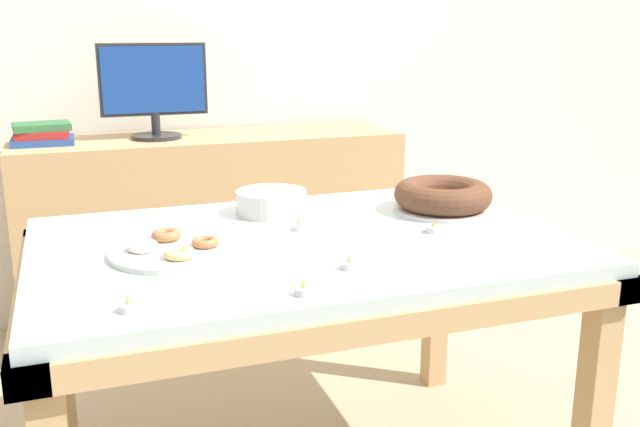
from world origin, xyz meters
The scene contains 13 objects.
wall_back centered at (0.00, 1.52, 1.30)m, with size 8.00×0.10×2.60m, color silver.
dining_table centered at (0.00, 0.00, 0.65)m, with size 1.41×0.95×0.74m.
sideboard centered at (0.00, 1.22, 0.42)m, with size 1.58×0.44×0.84m.
computer_monitor centered at (-0.22, 1.22, 1.03)m, with size 0.42×0.20×0.38m.
book_stack centered at (-0.65, 1.22, 0.88)m, with size 0.23×0.18×0.08m.
cake_chocolate_round centered at (0.49, 0.13, 0.79)m, with size 0.30×0.30×0.09m.
pastry_platter centered at (-0.34, -0.02, 0.75)m, with size 0.32×0.32×0.04m.
plate_stack centered at (-0.01, 0.28, 0.77)m, with size 0.21×0.21×0.07m.
tealight_centre centered at (-0.13, -0.39, 0.75)m, with size 0.04×0.04×0.04m.
tealight_right_edge centered at (0.02, -0.27, 0.75)m, with size 0.04×0.04×0.04m.
tealight_left_edge centered at (0.35, -0.07, 0.75)m, with size 0.04×0.04×0.04m.
tealight_near_front centered at (0.02, 0.08, 0.75)m, with size 0.04×0.04×0.04m.
tealight_near_cakes centered at (-0.48, -0.36, 0.75)m, with size 0.04×0.04×0.04m.
Camera 1 is at (-0.56, -1.71, 1.28)m, focal length 40.00 mm.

